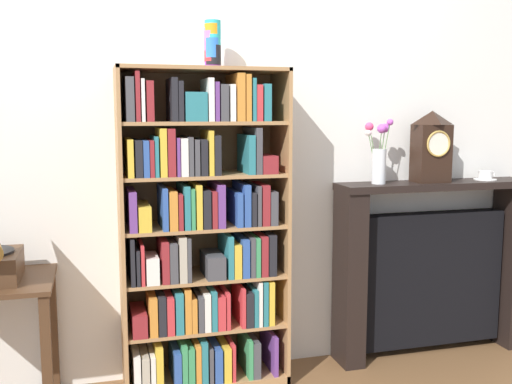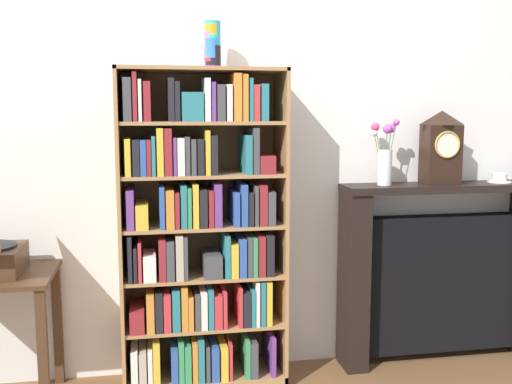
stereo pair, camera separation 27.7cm
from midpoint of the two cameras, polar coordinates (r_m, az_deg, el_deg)
wall_back at (r=3.20m, az=-0.05°, el=5.51°), size 5.13×0.08×2.60m
bookshelf at (r=3.03m, az=-2.81°, el=-4.60°), size 0.84×0.33×1.64m
cup_stack at (r=3.02m, az=-1.55°, el=14.06°), size 0.08×0.08×0.23m
fireplace_mantel at (r=3.61m, az=19.62°, el=-7.49°), size 1.19×0.24×1.03m
mantel_clock at (r=3.45m, az=19.72°, el=4.08°), size 0.19×0.15×0.40m
flower_vase at (r=3.31m, az=14.75°, el=3.33°), size 0.14×0.11×0.36m
teacup_with_saucer at (r=3.67m, az=24.58°, el=1.20°), size 0.13×0.13×0.05m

